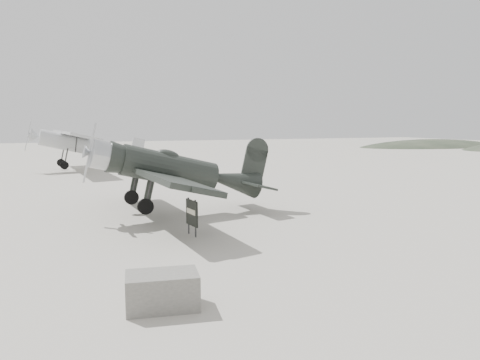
# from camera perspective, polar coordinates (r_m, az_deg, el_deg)

# --- Properties ---
(ground) EXTENTS (160.00, 160.00, 0.00)m
(ground) POSITION_cam_1_polar(r_m,az_deg,el_deg) (18.78, 1.47, -4.55)
(ground) COLOR gray
(ground) RESTS_ON ground
(hill_northeast) EXTENTS (32.00, 16.00, 5.20)m
(hill_northeast) POSITION_cam_1_polar(r_m,az_deg,el_deg) (80.98, 22.41, 3.80)
(hill_northeast) COLOR #283325
(hill_northeast) RESTS_ON ground
(lowwing_monoplane) EXTENTS (7.60, 10.57, 3.42)m
(lowwing_monoplane) POSITION_cam_1_polar(r_m,az_deg,el_deg) (19.08, -7.63, 1.08)
(lowwing_monoplane) COLOR black
(lowwing_monoplane) RESTS_ON ground
(highwing_monoplane) EXTENTS (8.88, 12.52, 3.55)m
(highwing_monoplane) POSITION_cam_1_polar(r_m,az_deg,el_deg) (39.25, -18.54, 4.39)
(highwing_monoplane) COLOR #AFB2B5
(highwing_monoplane) RESTS_ON ground
(equipment_block) EXTENTS (1.59, 1.15, 0.73)m
(equipment_block) POSITION_cam_1_polar(r_m,az_deg,el_deg) (9.89, -9.46, -13.16)
(equipment_block) COLOR #62615B
(equipment_block) RESTS_ON ground
(sign_board) EXTENTS (0.15, 0.87, 1.25)m
(sign_board) POSITION_cam_1_polar(r_m,az_deg,el_deg) (15.71, -5.89, -4.09)
(sign_board) COLOR #333333
(sign_board) RESTS_ON ground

